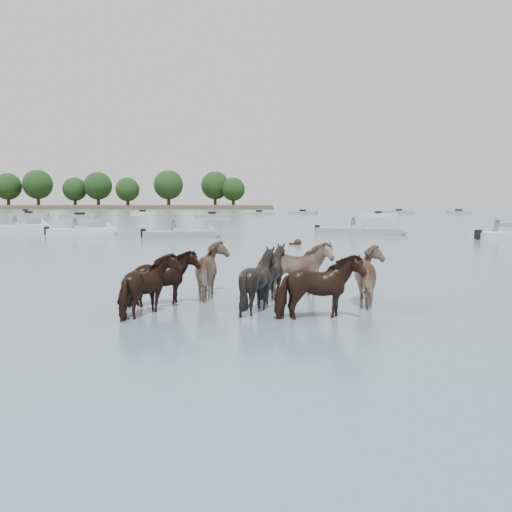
{
  "coord_description": "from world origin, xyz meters",
  "views": [
    {
      "loc": [
        2.35,
        -12.73,
        2.56
      ],
      "look_at": [
        2.61,
        1.18,
        1.1
      ],
      "focal_mm": 37.67,
      "sensor_mm": 36.0,
      "label": 1
    }
  ],
  "objects": [
    {
      "name": "ground",
      "position": [
        0.0,
        0.0,
        0.0
      ],
      "size": [
        400.0,
        400.0,
        0.0
      ],
      "primitive_type": "plane",
      "color": "slate",
      "rests_on": "ground"
    },
    {
      "name": "shoreline",
      "position": [
        -70.0,
        150.0,
        0.5
      ],
      "size": [
        160.0,
        30.0,
        1.0
      ],
      "primitive_type": "cube",
      "color": "#4C4233",
      "rests_on": "ground"
    },
    {
      "name": "pony_herd",
      "position": [
        2.69,
        0.23,
        0.64
      ],
      "size": [
        7.07,
        4.38,
        1.63
      ],
      "color": "black",
      "rests_on": "ground"
    },
    {
      "name": "swimming_pony",
      "position": [
        5.27,
        17.96,
        0.1
      ],
      "size": [
        0.72,
        0.44,
        0.44
      ],
      "color": "black",
      "rests_on": "ground"
    },
    {
      "name": "motorboat_a",
      "position": [
        -9.07,
        27.02,
        0.23
      ],
      "size": [
        5.34,
        2.96,
        1.92
      ],
      "rotation": [
        0.0,
        0.0,
        0.28
      ],
      "color": "silver",
      "rests_on": "ground"
    },
    {
      "name": "motorboat_b",
      "position": [
        -1.4,
        23.7,
        0.23
      ],
      "size": [
        5.53,
        2.28,
        1.92
      ],
      "rotation": [
        0.0,
        0.0,
        0.13
      ],
      "color": "gray",
      "rests_on": "ground"
    },
    {
      "name": "motorboat_c",
      "position": [
        11.51,
        26.77,
        0.22
      ],
      "size": [
        6.82,
        3.74,
        1.92
      ],
      "rotation": [
        0.0,
        0.0,
        -0.34
      ],
      "color": "gray",
      "rests_on": "ground"
    },
    {
      "name": "motorboat_d",
      "position": [
        20.14,
        23.12,
        0.23
      ],
      "size": [
        5.52,
        4.1,
        1.92
      ],
      "rotation": [
        0.0,
        0.0,
        0.52
      ],
      "color": "silver",
      "rests_on": "ground"
    },
    {
      "name": "motorboat_f",
      "position": [
        -15.99,
        32.97,
        0.23
      ],
      "size": [
        5.04,
        3.4,
        1.92
      ],
      "rotation": [
        0.0,
        0.0,
        0.41
      ],
      "color": "silver",
      "rests_on": "ground"
    },
    {
      "name": "distant_flotilla",
      "position": [
        1.15,
        76.13,
        0.26
      ],
      "size": [
        105.2,
        29.48,
        0.93
      ],
      "color": "gray",
      "rests_on": "ground"
    }
  ]
}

